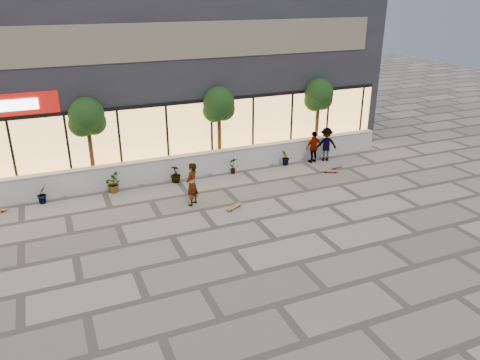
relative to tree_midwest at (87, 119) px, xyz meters
name	(u,v)px	position (x,y,z in m)	size (l,w,h in m)	color
ground	(232,249)	(3.50, -7.70, -2.99)	(80.00, 80.00, 0.00)	#A0968A
planter_wall	(174,167)	(3.50, -0.70, -2.46)	(22.00, 0.42, 1.04)	silver
retail_building	(142,68)	(3.50, 4.79, 1.26)	(24.00, 9.17, 8.50)	#27262C
shrub_b	(42,194)	(-2.20, -1.25, -2.58)	(0.45, 0.36, 0.81)	black
shrub_c	(112,183)	(0.60, -1.25, -2.58)	(0.73, 0.63, 0.81)	black
shrub_d	(176,174)	(3.40, -1.25, -2.58)	(0.45, 0.45, 0.81)	black
shrub_e	(233,165)	(6.20, -1.25, -2.58)	(0.43, 0.29, 0.81)	black
shrub_f	(286,158)	(9.00, -1.25, -2.58)	(0.45, 0.36, 0.81)	black
tree_midwest	(87,119)	(0.00, 0.00, 0.00)	(1.60, 1.50, 3.92)	#432B17
tree_mideast	(219,106)	(6.00, 0.00, 0.00)	(1.60, 1.50, 3.92)	#432B17
tree_east	(319,97)	(11.50, 0.00, 0.00)	(1.60, 1.50, 3.92)	#432B17
skater_center	(192,184)	(3.36, -3.83, -2.09)	(0.65, 0.43, 1.79)	white
skater_right_near	(314,147)	(10.50, -1.40, -2.18)	(0.94, 0.39, 1.61)	silver
skater_right_far	(326,144)	(11.22, -1.40, -2.13)	(1.11, 0.64, 1.71)	maroon
skateboard_center	(234,207)	(4.76, -4.83, -2.90)	(0.82, 0.58, 0.10)	#9D6A33
skateboard_right_near	(330,171)	(10.50, -2.98, -2.91)	(0.76, 0.57, 0.09)	#9F4C34
skateboard_right_far	(337,167)	(11.12, -2.59, -2.92)	(0.72, 0.30, 0.08)	#634987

